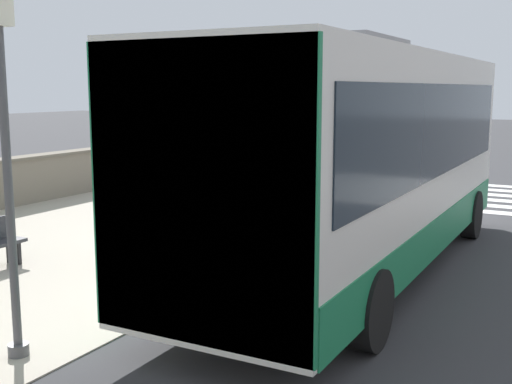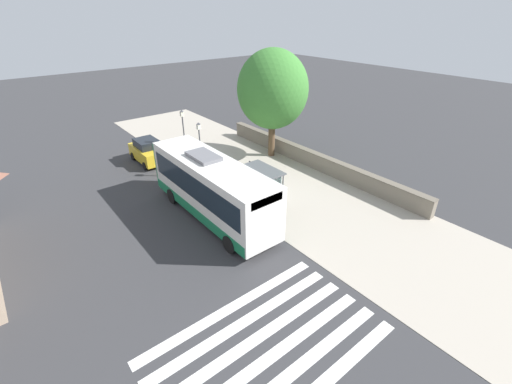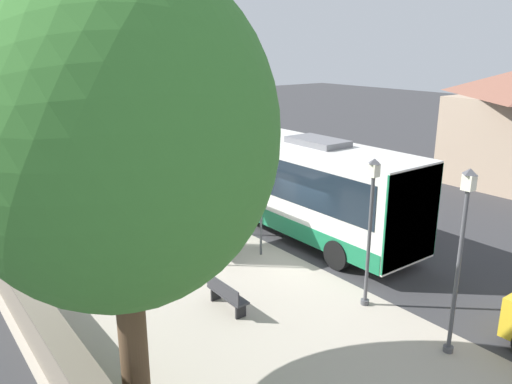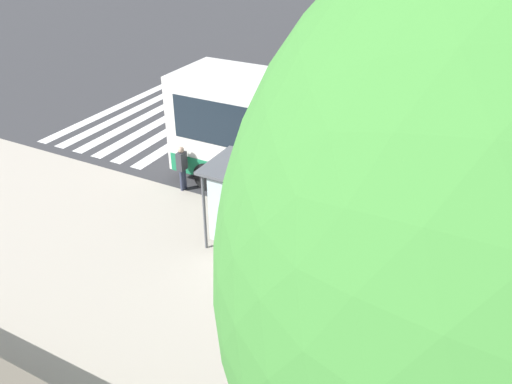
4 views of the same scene
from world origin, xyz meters
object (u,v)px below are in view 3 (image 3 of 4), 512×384
bench (226,294)px  street_lamp_far (370,221)px  street_lamp_near (461,248)px  bus (303,185)px  shade_tree (117,135)px  bus_shelter (219,196)px  pedestrian (208,194)px

bench → street_lamp_far: street_lamp_far is taller
bench → street_lamp_far: bearing=-33.2°
street_lamp_near → street_lamp_far: bearing=86.7°
bus → shade_tree: (-9.21, -5.24, 3.61)m
bus_shelter → bench: 4.54m
bus → street_lamp_far: 5.77m
bus → street_lamp_near: bearing=-107.2°
pedestrian → bench: size_ratio=1.02×
pedestrian → shade_tree: 13.03m
bus → pedestrian: size_ratio=6.37×
bench → street_lamp_far: size_ratio=0.36×
bus_shelter → street_lamp_far: street_lamp_far is taller
shade_tree → street_lamp_near: bearing=-22.2°
bus_shelter → bench: bearing=-120.6°
bench → shade_tree: size_ratio=0.18×
bus → bus_shelter: (-3.43, 0.57, 0.03)m
bench → street_lamp_near: 6.21m
bench → pedestrian: bearing=61.5°
street_lamp_near → bench: bearing=122.6°
bus → street_lamp_far: size_ratio=2.35×
bus_shelter → pedestrian: size_ratio=1.79×
bus → street_lamp_far: bearing=-113.8°
bench → shade_tree: (-3.60, -2.14, 5.13)m
bench → street_lamp_near: street_lamp_near is taller
bench → shade_tree: shade_tree is taller
street_lamp_near → street_lamp_far: street_lamp_near is taller
pedestrian → street_lamp_near: 12.41m
bus → shade_tree: bearing=-150.4°
bus_shelter → street_lamp_near: street_lamp_near is taller
bus → street_lamp_near: street_lamp_near is taller
street_lamp_near → street_lamp_far: 2.75m
bus → bus_shelter: bus is taller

